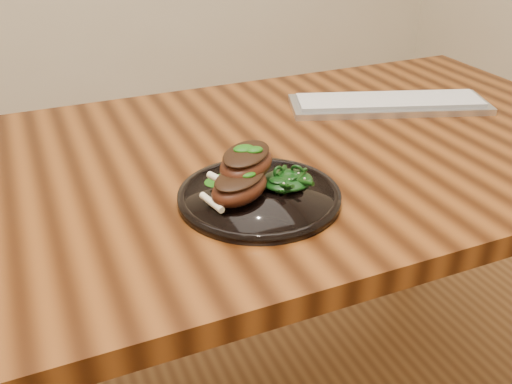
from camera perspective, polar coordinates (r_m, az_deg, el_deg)
desk at (r=1.08m, az=-1.86°, el=-0.42°), size 1.60×0.80×0.75m
plate at (r=0.90m, az=0.33°, el=-0.40°), size 0.26×0.26×0.02m
lamb_chop_front at (r=0.86m, az=-1.69°, el=0.63°), size 0.13×0.12×0.05m
lamb_chop_back at (r=0.89m, az=-1.01°, el=3.01°), size 0.14×0.13×0.05m
herb_smear at (r=0.93m, az=-2.86°, el=1.22°), size 0.08×0.05×0.00m
greens_heap at (r=0.91m, az=3.13°, el=1.49°), size 0.09×0.08×0.03m
keyboard at (r=1.31m, az=13.17°, el=8.62°), size 0.45×0.27×0.02m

